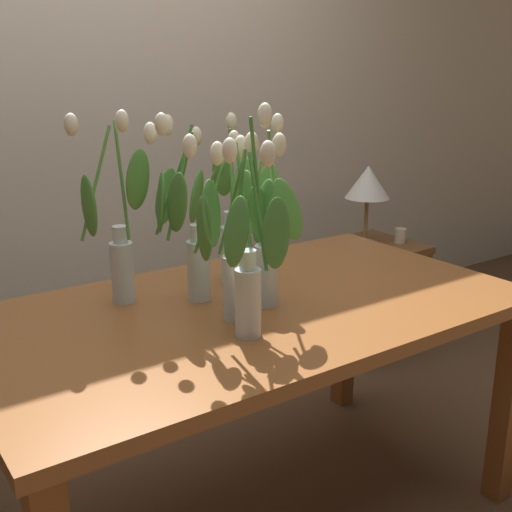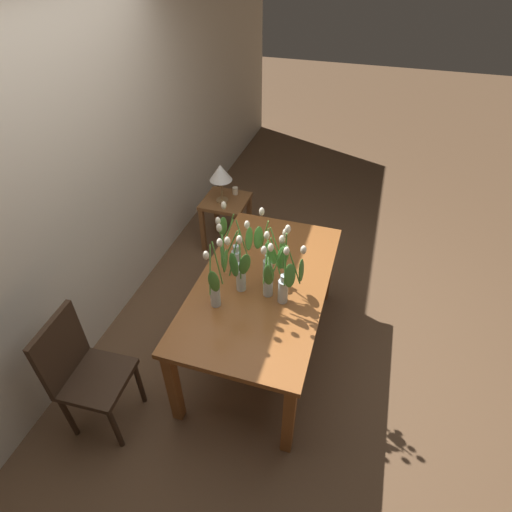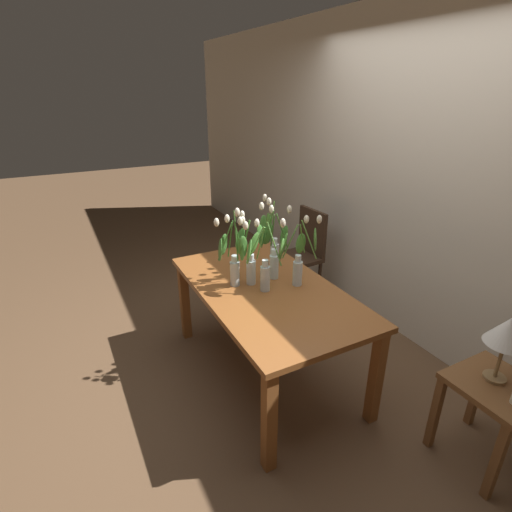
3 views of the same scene
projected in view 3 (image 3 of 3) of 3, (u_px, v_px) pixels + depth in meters
ground_plane at (266, 371)px, 3.08m from camera, size 18.00×18.00×0.00m
room_wall_rear at (419, 182)px, 3.13m from camera, size 9.00×0.10×2.70m
dining_table at (267, 299)px, 2.82m from camera, size 1.60×0.90×0.74m
tulip_vase_0 at (264, 263)px, 2.67m from camera, size 0.22×0.28×0.54m
tulip_vase_1 at (248, 261)px, 2.78m from camera, size 0.23×0.14×0.52m
tulip_vase_2 at (273, 250)px, 2.88m from camera, size 0.18×0.26×0.55m
tulip_vase_3 at (272, 243)px, 3.06m from camera, size 0.22×0.12×0.56m
tulip_vase_4 at (299, 258)px, 2.75m from camera, size 0.23×0.27×0.53m
tulip_vase_5 at (233, 256)px, 2.73m from camera, size 0.20×0.25×0.59m
dining_chair at (303, 250)px, 3.99m from camera, size 0.42×0.42×0.93m
side_table at (492, 400)px, 2.21m from camera, size 0.44×0.44×0.55m
table_lamp at (508, 333)px, 2.07m from camera, size 0.22×0.22×0.40m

